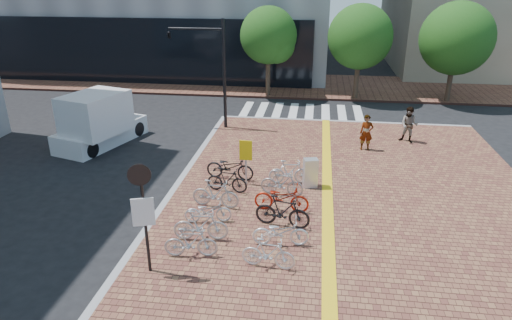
# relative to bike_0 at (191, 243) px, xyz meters

# --- Properties ---
(ground) EXTENTS (120.00, 120.00, 0.00)m
(ground) POSITION_rel_bike_0_xyz_m (2.08, 2.37, -0.63)
(ground) COLOR black
(ground) RESTS_ON ground
(kerb_west) EXTENTS (0.25, 34.00, 0.15)m
(kerb_west) POSITION_rel_bike_0_xyz_m (-1.92, -2.63, -0.55)
(kerb_west) COLOR gray
(kerb_west) RESTS_ON ground
(kerb_north) EXTENTS (14.00, 0.25, 0.15)m
(kerb_north) POSITION_rel_bike_0_xyz_m (5.08, 14.37, -0.55)
(kerb_north) COLOR gray
(kerb_north) RESTS_ON ground
(far_sidewalk) EXTENTS (70.00, 8.00, 0.15)m
(far_sidewalk) POSITION_rel_bike_0_xyz_m (2.08, 23.37, -0.56)
(far_sidewalk) COLOR brown
(far_sidewalk) RESTS_ON ground
(crosswalk) EXTENTS (7.50, 4.00, 0.01)m
(crosswalk) POSITION_rel_bike_0_xyz_m (2.58, 16.37, -0.62)
(crosswalk) COLOR silver
(crosswalk) RESTS_ON ground
(street_trees) EXTENTS (16.20, 4.60, 6.35)m
(street_trees) POSITION_rel_bike_0_xyz_m (7.12, 19.82, 3.47)
(street_trees) COLOR #38281E
(street_trees) RESTS_ON far_sidewalk
(bike_0) EXTENTS (1.64, 0.65, 0.96)m
(bike_0) POSITION_rel_bike_0_xyz_m (0.00, 0.00, 0.00)
(bike_0) COLOR #B1B2B6
(bike_0) RESTS_ON sidewalk
(bike_1) EXTENTS (1.79, 0.68, 1.05)m
(bike_1) POSITION_rel_bike_0_xyz_m (0.07, 0.94, 0.04)
(bike_1) COLOR #B7B7BC
(bike_1) RESTS_ON sidewalk
(bike_2) EXTENTS (1.67, 0.86, 0.83)m
(bike_2) POSITION_rel_bike_0_xyz_m (0.03, 2.08, -0.06)
(bike_2) COLOR silver
(bike_2) RESTS_ON sidewalk
(bike_3) EXTENTS (1.79, 0.68, 1.05)m
(bike_3) POSITION_rel_bike_0_xyz_m (0.05, 3.17, 0.05)
(bike_3) COLOR #AFAFB4
(bike_3) RESTS_ON sidewalk
(bike_4) EXTENTS (1.67, 0.69, 0.98)m
(bike_4) POSITION_rel_bike_0_xyz_m (0.21, 4.47, 0.01)
(bike_4) COLOR black
(bike_4) RESTS_ON sidewalk
(bike_5) EXTENTS (2.07, 0.94, 1.05)m
(bike_5) POSITION_rel_bike_0_xyz_m (0.10, 5.66, 0.05)
(bike_5) COLOR black
(bike_5) RESTS_ON sidewalk
(bike_6) EXTENTS (1.61, 0.61, 0.94)m
(bike_6) POSITION_rel_bike_0_xyz_m (2.34, -0.24, -0.01)
(bike_6) COLOR silver
(bike_6) RESTS_ON sidewalk
(bike_7) EXTENTS (1.80, 0.77, 0.92)m
(bike_7) POSITION_rel_bike_0_xyz_m (2.59, 0.99, -0.02)
(bike_7) COLOR silver
(bike_7) RESTS_ON sidewalk
(bike_8) EXTENTS (1.94, 0.84, 1.13)m
(bike_8) POSITION_rel_bike_0_xyz_m (2.55, 2.13, 0.08)
(bike_8) COLOR black
(bike_8) RESTS_ON sidewalk
(bike_9) EXTENTS (1.99, 0.81, 1.03)m
(bike_9) POSITION_rel_bike_0_xyz_m (2.43, 3.21, 0.03)
(bike_9) COLOR #A71C0B
(bike_9) RESTS_ON sidewalk
(bike_10) EXTENTS (1.74, 0.75, 1.01)m
(bike_10) POSITION_rel_bike_0_xyz_m (2.34, 4.44, 0.02)
(bike_10) COLOR #A6A6AB
(bike_10) RESTS_ON sidewalk
(bike_11) EXTENTS (1.73, 0.73, 1.01)m
(bike_11) POSITION_rel_bike_0_xyz_m (2.55, 5.54, 0.02)
(bike_11) COLOR silver
(bike_11) RESTS_ON sidewalk
(pedestrian_a) EXTENTS (0.63, 0.41, 1.72)m
(pedestrian_a) POSITION_rel_bike_0_xyz_m (5.91, 9.85, 0.38)
(pedestrian_a) COLOR gray
(pedestrian_a) RESTS_ON sidewalk
(pedestrian_b) EXTENTS (1.09, 1.00, 1.80)m
(pedestrian_b) POSITION_rel_bike_0_xyz_m (8.10, 11.24, 0.42)
(pedestrian_b) COLOR #4F5564
(pedestrian_b) RESTS_ON sidewalk
(utility_box) EXTENTS (0.61, 0.51, 1.17)m
(utility_box) POSITION_rel_bike_0_xyz_m (3.38, 5.36, 0.11)
(utility_box) COLOR silver
(utility_box) RESTS_ON sidewalk
(yellow_sign) EXTENTS (0.51, 0.13, 1.87)m
(yellow_sign) POSITION_rel_bike_0_xyz_m (0.83, 5.23, 0.81)
(yellow_sign) COLOR #B7B7BC
(yellow_sign) RESTS_ON sidewalk
(notice_sign) EXTENTS (0.60, 0.23, 3.33)m
(notice_sign) POSITION_rel_bike_0_xyz_m (-0.99, -0.87, 1.62)
(notice_sign) COLOR black
(notice_sign) RESTS_ON sidewalk
(traffic_light_pole) EXTENTS (3.09, 1.19, 5.76)m
(traffic_light_pole) POSITION_rel_bike_0_xyz_m (-2.76, 12.36, 3.50)
(traffic_light_pole) COLOR black
(traffic_light_pole) RESTS_ON sidewalk
(box_truck) EXTENTS (3.39, 5.18, 2.77)m
(box_truck) POSITION_rel_bike_0_xyz_m (-7.24, 9.29, 0.67)
(box_truck) COLOR silver
(box_truck) RESTS_ON ground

